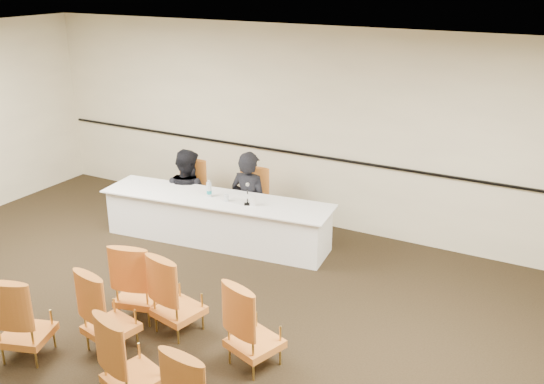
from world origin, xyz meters
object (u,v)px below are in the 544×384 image
Objects in this scene: coffee_cup at (253,201)px; panelist_main at (249,206)px; aud_chair_back_left at (24,315)px; panelist_second at (188,199)px; drinking_glass at (227,198)px; aud_chair_back_mid at (132,357)px; aud_chair_front_mid at (178,293)px; panelist_main_chair at (249,201)px; microphone at (247,195)px; panelist_second_chair at (187,192)px; panel_table at (216,220)px; aud_chair_extra at (109,309)px; aud_chair_front_left at (139,279)px; aud_chair_front_right at (255,324)px; water_bottle at (209,188)px.

panelist_main is at bearing 124.86° from coffee_cup.
aud_chair_back_left is at bearing 86.17° from panelist_main.
panelist_second reaches higher than drinking_glass.
panelist_second is at bearing 136.17° from aud_chair_back_mid.
panelist_main_chair is at bearing 115.97° from aud_chair_front_mid.
drinking_glass is (1.03, -0.48, 0.36)m from panelist_second.
coffee_cup is at bearing -15.76° from microphone.
microphone is (0.31, -0.57, 0.34)m from panelist_main_chair.
panelist_second_chair is 1.17m from drinking_glass.
aud_chair_extra is at bearing -86.20° from panel_table.
microphone is at bearing 111.77° from aud_chair_front_mid.
drinking_glass reaches higher than panel_table.
aud_chair_front_left is at bearing 122.13° from panelist_second.
panelist_main_chair is (0.23, 0.55, 0.14)m from panel_table.
aud_chair_front_left and aud_chair_back_mid have the same top height.
aud_chair_back_mid is (-0.69, -1.00, 0.00)m from aud_chair_front_right.
aud_chair_extra reaches higher than panel_table.
panelist_second_chair is 0.90m from water_bottle.
aud_chair_front_left is 1.00× the size of aud_chair_extra.
aud_chair_back_left is (-1.08, -1.11, 0.00)m from aud_chair_front_mid.
aud_chair_back_left is at bearing -131.58° from microphone.
aud_chair_back_mid is at bearing -23.39° from aud_chair_extra.
panelist_main_chair is 9.50× the size of drinking_glass.
aud_chair_extra is at bearing -112.95° from aud_chair_front_mid.
coffee_cup is (0.39, -0.55, 0.28)m from panelist_main_chair.
water_bottle is (-0.10, -0.01, 0.46)m from panel_table.
coffee_cup is 3.33m from aud_chair_back_mid.
panel_table is at bearing 85.08° from aud_chair_front_left.
microphone is at bearing -166.40° from coffee_cup.
coffee_cup is at bearing 118.00° from aud_chair_back_mid.
aud_chair_front_right is 1.00× the size of aud_chair_back_mid.
panelist_main is at bearing 115.97° from aud_chair_front_mid.
aud_chair_back_mid is at bearing -66.46° from aud_chair_front_left.
panelist_main is 1.05m from panelist_second.
aud_chair_front_right is (1.59, -0.15, 0.00)m from aud_chair_front_left.
aud_chair_extra is at bearing 119.97° from panelist_second.
panelist_main reaches higher than aud_chair_front_right.
panelist_main is 17.09× the size of drinking_glass.
panelist_main is at bearing 65.46° from aud_chair_back_left.
panel_table is 0.61m from panelist_main_chair.
aud_chair_back_left is 1.00× the size of aud_chair_back_mid.
aud_chair_extra is (1.33, -3.17, 0.11)m from panelist_second.
aud_chair_front_mid is 1.18m from aud_chair_back_mid.
water_bottle is at bearing 150.57° from aud_chair_front_right.
panelist_main_chair is 1.05m from panelist_second_chair.
panelist_main_chair is 1.00× the size of aud_chair_front_mid.
panelist_main_chair is 2.78m from aud_chair_front_mid.
aud_chair_front_right is at bearing 123.50° from panelist_main.
aud_chair_back_mid is 1.00× the size of aud_chair_extra.
aud_chair_front_left is 1.47m from aud_chair_back_mid.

